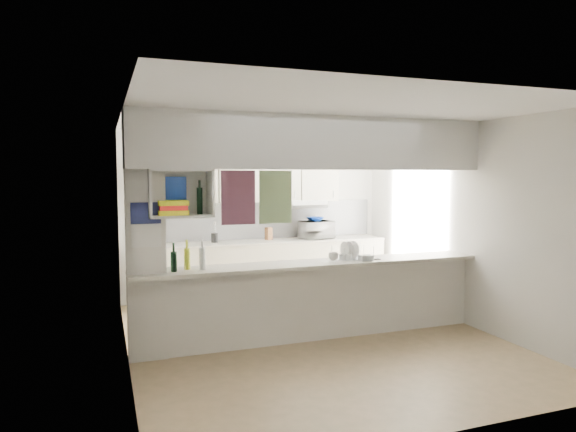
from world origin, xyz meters
name	(u,v)px	position (x,y,z in m)	size (l,w,h in m)	color
floor	(314,339)	(0.00, 0.00, 0.00)	(4.80, 4.80, 0.00)	#8D7752
ceiling	(315,117)	(0.00, 0.00, 2.60)	(4.80, 4.80, 0.00)	white
wall_back	(256,215)	(0.00, 2.40, 1.30)	(4.20, 4.20, 0.00)	silver
wall_left	(125,237)	(-2.10, 0.00, 1.30)	(4.80, 4.80, 0.00)	silver
wall_right	(463,224)	(2.10, 0.00, 1.30)	(4.80, 4.80, 0.00)	silver
servery_partition	(300,199)	(-0.17, 0.00, 1.66)	(4.20, 0.50, 2.60)	silver
cubby_shelf	(178,197)	(-1.57, -0.06, 1.71)	(0.65, 0.35, 0.50)	white
kitchen_run	(271,246)	(0.16, 2.14, 0.83)	(3.60, 0.63, 2.24)	beige
microwave	(317,230)	(0.91, 2.07, 1.06)	(0.51, 0.34, 0.28)	white
bowl	(315,219)	(0.89, 2.08, 1.23)	(0.27, 0.27, 0.07)	navy
dish_rack	(352,252)	(0.52, 0.04, 1.01)	(0.46, 0.36, 0.23)	silver
cup	(333,257)	(0.23, -0.05, 0.98)	(0.12, 0.12, 0.09)	white
wine_bottles	(188,259)	(-1.46, -0.02, 1.04)	(0.37, 0.15, 0.34)	black
plastic_tubs	(354,258)	(0.49, -0.06, 0.96)	(0.50, 0.23, 0.08)	silver
utensil_jar	(214,238)	(-0.73, 2.15, 0.99)	(0.10, 0.10, 0.14)	black
knife_block	(269,234)	(0.14, 2.18, 1.02)	(0.10, 0.08, 0.20)	brown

